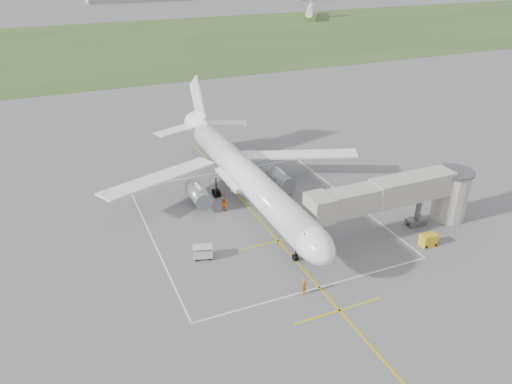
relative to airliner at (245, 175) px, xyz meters
name	(u,v)px	position (x,y,z in m)	size (l,w,h in m)	color
ground	(247,205)	(0.00, -0.75, -4.39)	(700.00, 700.00, 0.00)	#565759
grass_strip	(107,46)	(0.00, 129.25, -4.38)	(700.00, 120.00, 0.02)	#345424
apron_markings	(264,225)	(0.00, -6.57, -4.38)	(28.20, 60.00, 0.01)	#C4A90B
airliner	(245,175)	(0.00, 0.00, 0.00)	(38.93, 46.75, 13.52)	white
jet_bridge	(406,195)	(15.72, -14.25, 0.35)	(23.40, 5.00, 7.20)	gray
gpu_unit	(428,240)	(16.13, -18.69, -3.68)	(1.98, 1.45, 1.44)	gold
baggage_cart	(203,252)	(-9.56, -10.64, -3.60)	(2.52, 1.91, 1.55)	#BDBDBD
ramp_worker_nose	(304,287)	(-1.98, -21.05, -3.47)	(0.67, 0.44, 1.84)	orange
ramp_worker_wing	(224,204)	(-3.38, -0.73, -3.45)	(0.91, 0.71, 1.88)	#F05B07
distant_aircraft	(112,23)	(6.96, 159.61, -0.80)	(204.97, 44.32, 8.85)	white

